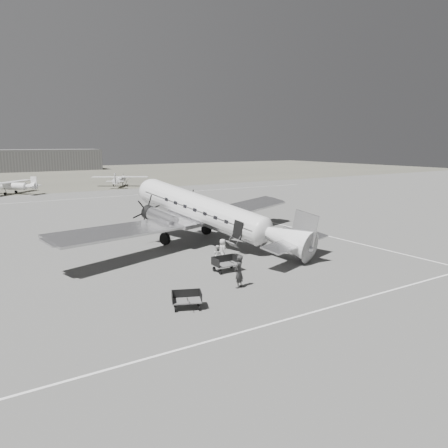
% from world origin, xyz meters
% --- Properties ---
extents(ground, '(260.00, 260.00, 0.00)m').
position_xyz_m(ground, '(0.00, 0.00, 0.00)').
color(ground, slate).
rests_on(ground, ground).
extents(taxi_line_near, '(60.00, 0.15, 0.01)m').
position_xyz_m(taxi_line_near, '(0.00, -14.00, 0.01)').
color(taxi_line_near, white).
rests_on(taxi_line_near, ground).
extents(taxi_line_right, '(0.15, 80.00, 0.01)m').
position_xyz_m(taxi_line_right, '(12.00, 0.00, 0.01)').
color(taxi_line_right, white).
rests_on(taxi_line_right, ground).
extents(taxi_line_horizon, '(90.00, 0.15, 0.01)m').
position_xyz_m(taxi_line_horizon, '(0.00, 40.00, 0.01)').
color(taxi_line_horizon, white).
rests_on(taxi_line_horizon, ground).
extents(grass_infield, '(260.00, 90.00, 0.01)m').
position_xyz_m(grass_infield, '(0.00, 95.00, 0.00)').
color(grass_infield, '#5E5C4F').
rests_on(grass_infield, ground).
extents(hangar_main, '(42.00, 14.00, 6.60)m').
position_xyz_m(hangar_main, '(5.00, 120.00, 3.30)').
color(hangar_main, slate).
rests_on(hangar_main, ground).
extents(dc3_airliner, '(32.25, 27.04, 5.24)m').
position_xyz_m(dc3_airliner, '(0.73, 1.54, 2.62)').
color(dc3_airliner, '#BDBDBF').
rests_on(dc3_airliner, ground).
extents(light_plane_left, '(14.88, 14.93, 2.42)m').
position_xyz_m(light_plane_left, '(-8.47, 52.49, 1.21)').
color(light_plane_left, silver).
rests_on(light_plane_left, ground).
extents(light_plane_right, '(14.24, 13.52, 2.32)m').
position_xyz_m(light_plane_right, '(11.57, 55.27, 1.16)').
color(light_plane_right, silver).
rests_on(light_plane_right, ground).
extents(baggage_cart_near, '(1.86, 1.34, 1.04)m').
position_xyz_m(baggage_cart_near, '(-2.29, -5.44, 0.52)').
color(baggage_cart_near, '#595959').
rests_on(baggage_cart_near, ground).
extents(baggage_cart_far, '(1.96, 1.70, 0.93)m').
position_xyz_m(baggage_cart_far, '(-7.71, -10.03, 0.46)').
color(baggage_cart_far, '#595959').
rests_on(baggage_cart_far, ground).
extents(ground_crew, '(0.88, 0.78, 2.02)m').
position_xyz_m(ground_crew, '(-3.47, -8.70, 1.01)').
color(ground_crew, '#2B2B2B').
rests_on(ground_crew, ground).
extents(ramp_agent, '(0.73, 0.84, 1.49)m').
position_xyz_m(ramp_agent, '(-1.99, -3.89, 0.75)').
color(ramp_agent, silver).
rests_on(ramp_agent, ground).
extents(passenger, '(0.64, 0.88, 1.64)m').
position_xyz_m(passenger, '(-1.01, -2.97, 0.82)').
color(passenger, '#B7B8B5').
rests_on(passenger, ground).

